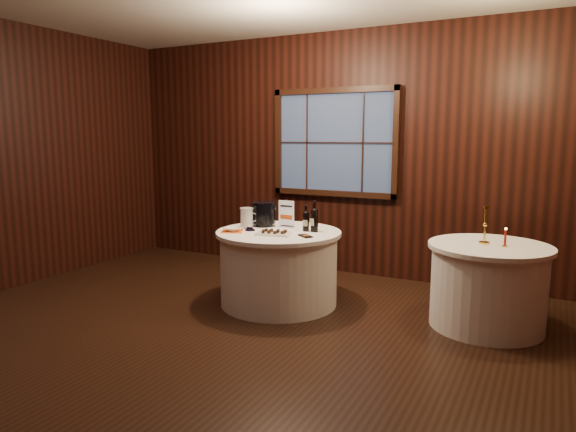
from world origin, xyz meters
The scene contains 16 objects.
ground centered at (0.00, 0.00, 0.00)m, with size 6.00×6.00×0.00m, color black.
back_wall centered at (0.00, 2.48, 1.54)m, with size 6.00×0.10×3.00m.
main_table centered at (0.00, 1.00, 0.39)m, with size 1.28×1.28×0.77m.
side_table centered at (2.00, 1.30, 0.39)m, with size 1.08×1.08×0.77m.
sign_stand centered at (-0.02, 1.23, 0.87)m, with size 0.18×0.09×0.30m.
port_bottle_left centered at (0.25, 1.13, 0.89)m, with size 0.07×0.07×0.28m.
port_bottle_right centered at (0.34, 1.14, 0.91)m, with size 0.08×0.09×0.32m.
ice_bucket centered at (-0.28, 1.18, 0.91)m, with size 0.26×0.26×0.26m.
chocolate_plate centered at (0.05, 0.81, 0.79)m, with size 0.37×0.29×0.05m.
chocolate_box centered at (0.37, 0.86, 0.78)m, with size 0.16×0.08×0.01m, color black.
grape_bunch centered at (-0.26, 0.86, 0.79)m, with size 0.17×0.09×0.04m.
glass_pitcher centered at (-0.41, 1.05, 0.88)m, with size 0.19×0.15×0.21m.
orange_napkin centered at (-0.41, 0.76, 0.77)m, with size 0.22×0.22×0.00m, color orange.
cracker_bowl centered at (-0.41, 0.76, 0.79)m, with size 0.16×0.16×0.04m, color white.
brass_candlestick centered at (1.95, 1.31, 0.89)m, with size 0.10×0.10×0.35m.
red_candle centered at (2.12, 1.26, 0.84)m, with size 0.05×0.05×0.17m.
Camera 1 is at (2.47, -3.53, 1.74)m, focal length 32.00 mm.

